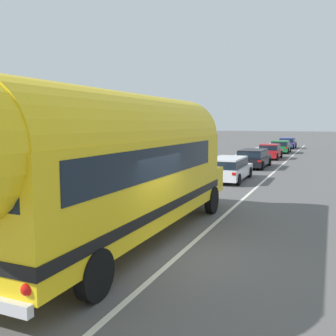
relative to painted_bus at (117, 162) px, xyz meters
The scene contains 9 objects.
ground_plane 2.87m from the painted_bus, ahead, with size 300.00×300.00×0.00m, color #565454.
lane_markings 12.23m from the painted_bus, 89.35° to the left, with size 3.56×80.00×0.01m.
sidewalk_slab 10.59m from the painted_bus, 104.76° to the left, with size 1.86×90.00×0.15m, color #ADA89E.
painted_bus is the anchor object (origin of this frame).
car_lead 12.87m from the painted_bus, 90.73° to the left, with size 1.95×4.69×1.37m.
car_second 19.97m from the painted_bus, 90.12° to the left, with size 2.02×4.63×1.37m.
car_third 27.79m from the painted_bus, 89.93° to the left, with size 1.92×4.49×1.37m.
car_fourth 35.31m from the painted_bus, 89.76° to the left, with size 1.98×4.36×1.37m.
car_fifth 43.61m from the painted_bus, 89.95° to the left, with size 2.09×4.51×1.37m.
Camera 1 is at (3.36, -8.60, 3.32)m, focal length 40.80 mm.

